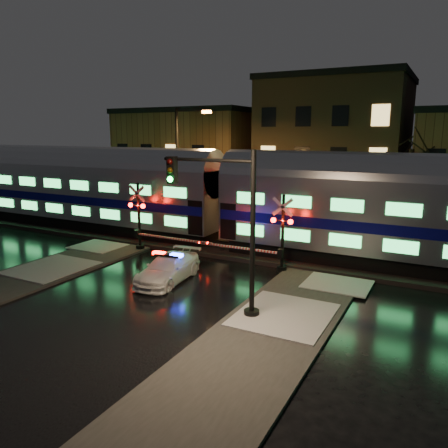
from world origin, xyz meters
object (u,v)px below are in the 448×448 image
at_px(police_car, 168,268).
at_px(streetlight, 181,160).
at_px(crossing_signal_right, 275,240).
at_px(crossing_signal_left, 143,224).
at_px(traffic_light, 228,229).

height_order(police_car, streetlight, streetlight).
distance_m(crossing_signal_right, streetlight, 12.61).
height_order(crossing_signal_left, traffic_light, traffic_light).
bearing_deg(police_car, crossing_signal_left, 133.71).
relative_size(police_car, crossing_signal_right, 0.80).
xyz_separation_m(police_car, crossing_signal_left, (-4.50, 3.86, 1.08)).
relative_size(crossing_signal_left, traffic_light, 0.90).
height_order(traffic_light, streetlight, streetlight).
distance_m(crossing_signal_left, traffic_light, 10.80).
height_order(police_car, crossing_signal_left, crossing_signal_left).
bearing_deg(traffic_light, police_car, 148.45).
bearing_deg(crossing_signal_left, traffic_light, -33.89).
bearing_deg(streetlight, traffic_light, -50.47).
xyz_separation_m(police_car, streetlight, (-6.08, 10.55, 4.47)).
bearing_deg(streetlight, crossing_signal_left, -76.71).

